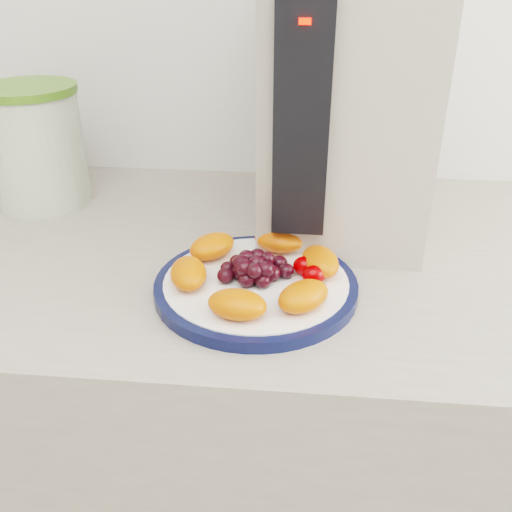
# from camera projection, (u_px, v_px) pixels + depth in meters

# --- Properties ---
(counter) EXTENTS (3.50, 0.60, 0.90)m
(counter) POSITION_uv_depth(u_px,v_px,m) (238.00, 466.00, 1.03)
(counter) COLOR #9F9689
(counter) RESTS_ON floor
(cabinet_face) EXTENTS (3.48, 0.58, 0.84)m
(cabinet_face) POSITION_uv_depth(u_px,v_px,m) (238.00, 477.00, 1.04)
(cabinet_face) COLOR olive
(cabinet_face) RESTS_ON floor
(plate_rim) EXTENTS (0.25, 0.25, 0.01)m
(plate_rim) POSITION_uv_depth(u_px,v_px,m) (256.00, 286.00, 0.70)
(plate_rim) COLOR #0C1439
(plate_rim) RESTS_ON counter
(plate_face) EXTENTS (0.23, 0.23, 0.02)m
(plate_face) POSITION_uv_depth(u_px,v_px,m) (256.00, 286.00, 0.70)
(plate_face) COLOR white
(plate_face) RESTS_ON counter
(canister) EXTENTS (0.19, 0.19, 0.18)m
(canister) POSITION_uv_depth(u_px,v_px,m) (36.00, 150.00, 0.91)
(canister) COLOR #375B10
(canister) RESTS_ON counter
(canister_lid) EXTENTS (0.20, 0.20, 0.01)m
(canister_lid) POSITION_uv_depth(u_px,v_px,m) (25.00, 89.00, 0.87)
(canister_lid) COLOR #4D7725
(canister_lid) RESTS_ON canister
(appliance_body) EXTENTS (0.22, 0.31, 0.38)m
(appliance_body) POSITION_uv_depth(u_px,v_px,m) (345.00, 96.00, 0.80)
(appliance_body) COLOR #A59C8F
(appliance_body) RESTS_ON counter
(appliance_panel) EXTENTS (0.07, 0.02, 0.28)m
(appliance_panel) POSITION_uv_depth(u_px,v_px,m) (302.00, 121.00, 0.66)
(appliance_panel) COLOR black
(appliance_panel) RESTS_ON appliance_body
(appliance_led) EXTENTS (0.01, 0.01, 0.01)m
(appliance_led) POSITION_uv_depth(u_px,v_px,m) (305.00, 21.00, 0.60)
(appliance_led) COLOR #FF0C05
(appliance_led) RESTS_ON appliance_panel
(fruit_plate) EXTENTS (0.22, 0.21, 0.03)m
(fruit_plate) POSITION_uv_depth(u_px,v_px,m) (260.00, 268.00, 0.69)
(fruit_plate) COLOR #E4430C
(fruit_plate) RESTS_ON plate_face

